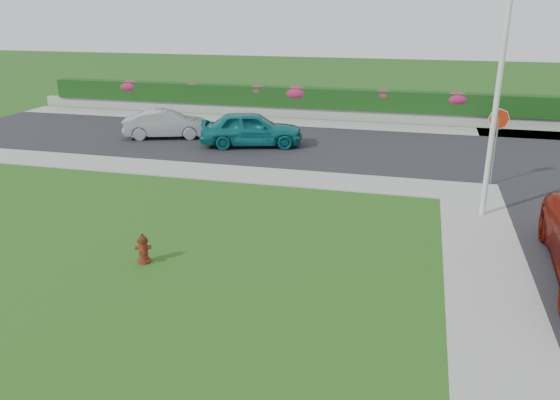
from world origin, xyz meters
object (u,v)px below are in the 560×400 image
(utility_pole, at_px, (496,106))
(fire_hydrant, at_px, (143,249))
(sedan_silver, at_px, (166,124))
(sedan_teal, at_px, (251,129))
(stop_sign, at_px, (498,128))

(utility_pole, bearing_deg, fire_hydrant, -146.68)
(fire_hydrant, relative_size, sedan_silver, 0.19)
(fire_hydrant, relative_size, utility_pole, 0.11)
(sedan_silver, height_order, utility_pole, utility_pole)
(sedan_teal, bearing_deg, utility_pole, -141.57)
(sedan_teal, distance_m, stop_sign, 10.50)
(stop_sign, bearing_deg, utility_pole, -92.03)
(utility_pole, distance_m, stop_sign, 3.61)
(fire_hydrant, relative_size, sedan_teal, 0.17)
(sedan_teal, height_order, utility_pole, utility_pole)
(sedan_teal, distance_m, utility_pole, 11.70)
(fire_hydrant, bearing_deg, sedan_silver, 94.51)
(fire_hydrant, height_order, sedan_teal, sedan_teal)
(fire_hydrant, xyz_separation_m, stop_sign, (8.93, 8.82, 1.67))
(fire_hydrant, bearing_deg, stop_sign, 25.89)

